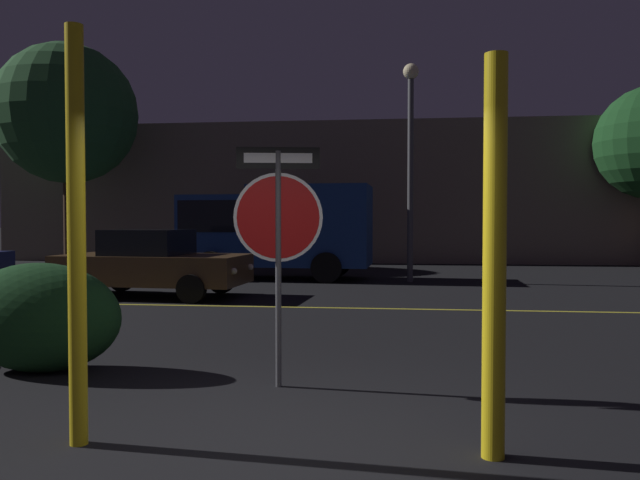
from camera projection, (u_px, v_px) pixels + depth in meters
ground_plane at (281, 453)px, 4.54m from camera, size 260.00×260.00×0.00m
road_center_stripe at (350, 308)px, 12.04m from camera, size 43.19×0.12×0.01m
stop_sign at (278, 219)px, 6.31m from camera, size 0.89×0.17×2.44m
yellow_pole_left at (77, 236)px, 4.68m from camera, size 0.13×0.13×3.15m
yellow_pole_right at (494, 257)px, 4.41m from camera, size 0.16×0.16×2.87m
hedge_bush_1 at (39, 317)px, 6.95m from camera, size 1.88×0.94×1.23m
passing_car_2 at (153, 264)px, 13.81m from camera, size 4.24×2.22×1.49m
delivery_truck at (273, 227)px, 18.09m from camera, size 5.51×2.53×2.70m
street_lamp at (411, 142)px, 17.05m from camera, size 0.43×0.43×5.98m
tree_1 at (67, 114)px, 22.60m from camera, size 5.05×5.05×8.10m
building_backdrop at (429, 193)px, 26.01m from camera, size 35.89×3.64×5.66m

